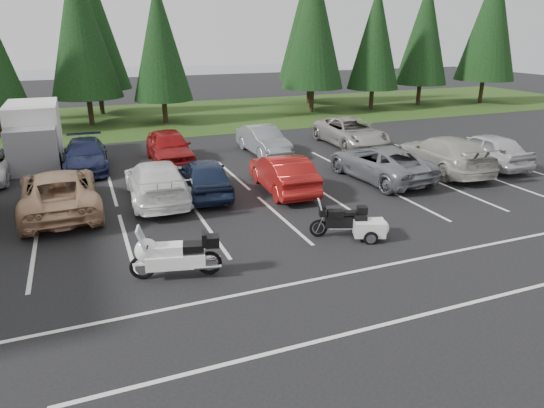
{
  "coord_description": "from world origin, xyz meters",
  "views": [
    {
      "loc": [
        -5.82,
        -13.86,
        6.36
      ],
      "look_at": [
        -0.49,
        -0.5,
        1.18
      ],
      "focal_mm": 32.0,
      "sensor_mm": 36.0,
      "label": 1
    }
  ],
  "objects_px": {
    "car_near_5": "(283,173)",
    "car_far_3": "(263,140)",
    "car_near_7": "(443,154)",
    "cargo_trailer": "(369,230)",
    "car_far_1": "(86,155)",
    "adventure_motorcycle": "(340,217)",
    "car_far_4": "(351,132)",
    "car_far_2": "(169,147)",
    "car_near_3": "(157,181)",
    "car_near_4": "(205,176)",
    "touring_motorcycle": "(175,251)",
    "box_truck": "(34,135)",
    "car_near_8": "(486,149)",
    "car_near_6": "(380,162)",
    "car_near_2": "(59,192)"
  },
  "relations": [
    {
      "from": "car_near_5",
      "to": "car_far_3",
      "type": "bearing_deg",
      "value": -100.55
    },
    {
      "from": "car_near_7",
      "to": "cargo_trailer",
      "type": "xyz_separation_m",
      "value": [
        -7.62,
        -5.63,
        -0.51
      ]
    },
    {
      "from": "car_far_1",
      "to": "adventure_motorcycle",
      "type": "bearing_deg",
      "value": -56.08
    },
    {
      "from": "car_far_3",
      "to": "car_far_4",
      "type": "distance_m",
      "value": 5.41
    },
    {
      "from": "car_far_2",
      "to": "car_far_3",
      "type": "bearing_deg",
      "value": 1.31
    },
    {
      "from": "car_near_3",
      "to": "car_near_4",
      "type": "height_order",
      "value": "car_near_3"
    },
    {
      "from": "touring_motorcycle",
      "to": "cargo_trailer",
      "type": "distance_m",
      "value": 6.25
    },
    {
      "from": "box_truck",
      "to": "car_near_4",
      "type": "distance_m",
      "value": 10.3
    },
    {
      "from": "box_truck",
      "to": "car_near_8",
      "type": "bearing_deg",
      "value": -22.69
    },
    {
      "from": "box_truck",
      "to": "car_far_3",
      "type": "relative_size",
      "value": 1.25
    },
    {
      "from": "car_near_5",
      "to": "car_near_6",
      "type": "distance_m",
      "value": 4.71
    },
    {
      "from": "car_near_2",
      "to": "car_near_6",
      "type": "bearing_deg",
      "value": 174.84
    },
    {
      "from": "car_far_2",
      "to": "car_far_3",
      "type": "height_order",
      "value": "car_far_2"
    },
    {
      "from": "car_far_1",
      "to": "car_far_3",
      "type": "bearing_deg",
      "value": 0.43
    },
    {
      "from": "car_far_2",
      "to": "touring_motorcycle",
      "type": "xyz_separation_m",
      "value": [
        -2.09,
        -12.17,
        -0.07
      ]
    },
    {
      "from": "touring_motorcycle",
      "to": "cargo_trailer",
      "type": "bearing_deg",
      "value": 14.9
    },
    {
      "from": "car_near_4",
      "to": "touring_motorcycle",
      "type": "height_order",
      "value": "car_near_4"
    },
    {
      "from": "car_near_3",
      "to": "car_far_1",
      "type": "xyz_separation_m",
      "value": [
        -2.45,
        5.78,
        -0.08
      ]
    },
    {
      "from": "car_near_2",
      "to": "car_far_3",
      "type": "xyz_separation_m",
      "value": [
        10.14,
        5.67,
        -0.06
      ]
    },
    {
      "from": "car_far_4",
      "to": "car_near_2",
      "type": "bearing_deg",
      "value": -158.89
    },
    {
      "from": "cargo_trailer",
      "to": "car_far_4",
      "type": "bearing_deg",
      "value": 83.74
    },
    {
      "from": "car_near_6",
      "to": "touring_motorcycle",
      "type": "xyz_separation_m",
      "value": [
        -10.33,
        -5.84,
        -0.01
      ]
    },
    {
      "from": "car_near_2",
      "to": "car_far_4",
      "type": "xyz_separation_m",
      "value": [
        15.55,
        5.64,
        -0.02
      ]
    },
    {
      "from": "car_near_2",
      "to": "car_far_2",
      "type": "xyz_separation_m",
      "value": [
        5.06,
        5.61,
        0.03
      ]
    },
    {
      "from": "car_near_2",
      "to": "touring_motorcycle",
      "type": "distance_m",
      "value": 7.2
    },
    {
      "from": "car_near_6",
      "to": "car_far_4",
      "type": "xyz_separation_m",
      "value": [
        2.25,
        6.36,
        0.02
      ]
    },
    {
      "from": "car_near_6",
      "to": "adventure_motorcycle",
      "type": "height_order",
      "value": "car_near_6"
    },
    {
      "from": "car_near_8",
      "to": "car_far_4",
      "type": "xyz_separation_m",
      "value": [
        -3.87,
        6.36,
        -0.04
      ]
    },
    {
      "from": "box_truck",
      "to": "car_near_3",
      "type": "height_order",
      "value": "box_truck"
    },
    {
      "from": "car_near_5",
      "to": "car_far_3",
      "type": "xyz_separation_m",
      "value": [
        1.55,
        6.35,
        -0.03
      ]
    },
    {
      "from": "cargo_trailer",
      "to": "adventure_motorcycle",
      "type": "bearing_deg",
      "value": 163.94
    },
    {
      "from": "car_near_3",
      "to": "car_near_8",
      "type": "relative_size",
      "value": 1.12
    },
    {
      "from": "car_far_1",
      "to": "car_near_3",
      "type": "bearing_deg",
      "value": -65.46
    },
    {
      "from": "box_truck",
      "to": "cargo_trailer",
      "type": "bearing_deg",
      "value": -53.95
    },
    {
      "from": "car_near_7",
      "to": "cargo_trailer",
      "type": "bearing_deg",
      "value": 41.37
    },
    {
      "from": "car_far_2",
      "to": "adventure_motorcycle",
      "type": "bearing_deg",
      "value": -72.73
    },
    {
      "from": "car_far_1",
      "to": "car_far_2",
      "type": "distance_m",
      "value": 3.98
    },
    {
      "from": "car_near_7",
      "to": "car_near_8",
      "type": "relative_size",
      "value": 1.19
    },
    {
      "from": "box_truck",
      "to": "car_far_3",
      "type": "height_order",
      "value": "box_truck"
    },
    {
      "from": "car_far_4",
      "to": "box_truck",
      "type": "bearing_deg",
      "value": 173.52
    },
    {
      "from": "car_far_2",
      "to": "car_near_3",
      "type": "bearing_deg",
      "value": -104.61
    },
    {
      "from": "car_near_4",
      "to": "car_near_5",
      "type": "xyz_separation_m",
      "value": [
        3.14,
        -0.7,
        0.0
      ]
    },
    {
      "from": "car_near_8",
      "to": "car_near_3",
      "type": "bearing_deg",
      "value": -0.97
    },
    {
      "from": "car_near_5",
      "to": "car_near_6",
      "type": "bearing_deg",
      "value": -177.31
    },
    {
      "from": "car_near_5",
      "to": "car_near_8",
      "type": "height_order",
      "value": "car_near_8"
    },
    {
      "from": "car_near_3",
      "to": "car_near_5",
      "type": "distance_m",
      "value": 5.1
    },
    {
      "from": "box_truck",
      "to": "car_near_6",
      "type": "distance_m",
      "value": 16.84
    },
    {
      "from": "car_near_7",
      "to": "car_far_1",
      "type": "relative_size",
      "value": 1.19
    },
    {
      "from": "car_far_2",
      "to": "cargo_trailer",
      "type": "distance_m",
      "value": 12.67
    },
    {
      "from": "car_near_4",
      "to": "touring_motorcycle",
      "type": "bearing_deg",
      "value": 74.58
    }
  ]
}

